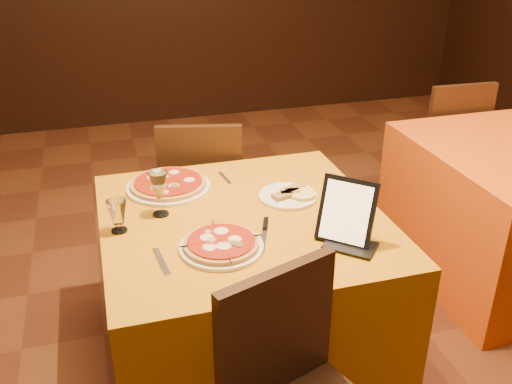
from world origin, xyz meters
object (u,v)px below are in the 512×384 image
object	(u,v)px
chair_side_far	(438,145)
wine_glass	(159,193)
water_glass	(118,216)
pizza_near	(221,245)
tablet	(347,212)
main_table	(243,293)
pizza_far	(168,185)
chair_main_far	(204,193)

from	to	relation	value
chair_side_far	wine_glass	world-z (taller)	wine_glass
wine_glass	water_glass	size ratio (longest dim) A/B	1.46
pizza_near	tablet	size ratio (longest dim) A/B	1.24
water_glass	tablet	size ratio (longest dim) A/B	0.53
main_table	pizza_far	xyz separation A→B (m)	(-0.24, 0.34, 0.39)
tablet	pizza_far	bearing A→B (deg)	174.93
main_table	tablet	bearing A→B (deg)	-42.08
main_table	chair_main_far	xyz separation A→B (m)	(0.00, 0.83, 0.08)
tablet	pizza_near	bearing A→B (deg)	-145.91
wine_glass	water_glass	distance (m)	0.19
pizza_near	pizza_far	distance (m)	0.56
wine_glass	water_glass	xyz separation A→B (m)	(-0.17, -0.09, -0.03)
chair_side_far	tablet	xyz separation A→B (m)	(-1.31, -1.38, 0.41)
pizza_near	tablet	xyz separation A→B (m)	(0.45, -0.07, 0.10)
chair_side_far	water_glass	world-z (taller)	chair_side_far
tablet	chair_main_far	bearing A→B (deg)	148.55
main_table	pizza_far	world-z (taller)	pizza_far
chair_main_far	chair_side_far	xyz separation A→B (m)	(1.63, 0.27, 0.00)
main_table	wine_glass	xyz separation A→B (m)	(-0.31, 0.10, 0.47)
chair_side_far	tablet	size ratio (longest dim) A/B	3.73
chair_main_far	wine_glass	size ratio (longest dim) A/B	4.79
pizza_far	tablet	bearing A→B (deg)	-47.98
chair_side_far	wine_glass	xyz separation A→B (m)	(-1.94, -1.00, 0.39)
water_glass	wine_glass	bearing A→B (deg)	27.16
chair_main_far	wine_glass	world-z (taller)	wine_glass
main_table	chair_main_far	world-z (taller)	chair_main_far
chair_side_far	pizza_far	distance (m)	2.05
chair_main_far	wine_glass	bearing A→B (deg)	80.79
pizza_far	wine_glass	xyz separation A→B (m)	(-0.06, -0.23, 0.08)
chair_main_far	pizza_near	world-z (taller)	chair_main_far
pizza_near	pizza_far	xyz separation A→B (m)	(-0.11, 0.55, 0.00)
pizza_near	wine_glass	bearing A→B (deg)	118.76
pizza_near	chair_side_far	bearing A→B (deg)	36.74
pizza_far	wine_glass	world-z (taller)	wine_glass
pizza_far	tablet	world-z (taller)	tablet
chair_side_far	pizza_far	bearing A→B (deg)	24.63
chair_main_far	water_glass	distance (m)	1.01
main_table	tablet	world-z (taller)	tablet
main_table	water_glass	distance (m)	0.65
pizza_near	water_glass	bearing A→B (deg)	146.07
wine_glass	chair_main_far	bearing A→B (deg)	67.08
chair_side_far	chair_main_far	bearing A→B (deg)	11.74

